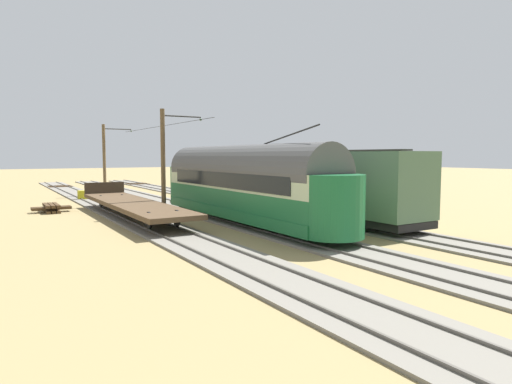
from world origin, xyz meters
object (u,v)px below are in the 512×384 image
flatcar_far_siding (132,204)px  vintage_streetcar (242,183)px  boxcar_adjacent (314,182)px  track_end_bumper (89,195)px  catenary_pole_foreground (105,159)px  spare_tie_stack (51,208)px  catenary_pole_mid_near (164,160)px

flatcar_far_siding → vintage_streetcar: bearing=130.9°
vintage_streetcar → flatcar_far_siding: vintage_streetcar is taller
boxcar_adjacent → track_end_bumper: (9.12, -18.62, -1.77)m
boxcar_adjacent → flatcar_far_siding: (9.12, -5.80, -1.31)m
catenary_pole_foreground → track_end_bumper: catenary_pole_foreground is taller
spare_tie_stack → catenary_pole_mid_near: bearing=137.1°
vintage_streetcar → track_end_bumper: vintage_streetcar is taller
catenary_pole_mid_near → track_end_bumper: size_ratio=3.66×
spare_tie_stack → boxcar_adjacent: bearing=138.6°
catenary_pole_foreground → vintage_streetcar: bearing=96.6°
vintage_streetcar → track_end_bumper: (4.56, -18.08, -1.86)m
vintage_streetcar → boxcar_adjacent: 4.60m
track_end_bumper → boxcar_adjacent: bearing=116.1°
catenary_pole_mid_near → catenary_pole_foreground: bearing=-90.0°
catenary_pole_foreground → track_end_bumper: size_ratio=3.66×
flatcar_far_siding → catenary_pole_foreground: 16.33m
vintage_streetcar → boxcar_adjacent: (-4.56, 0.54, -0.10)m
vintage_streetcar → boxcar_adjacent: vintage_streetcar is taller
catenary_pole_mid_near → spare_tie_stack: (5.86, -5.45, -3.18)m
catenary_pole_mid_near → boxcar_adjacent: bearing=139.9°
spare_tie_stack → track_end_bumper: size_ratio=1.33×
spare_tie_stack → catenary_pole_foreground: bearing=-119.4°
catenary_pole_foreground → flatcar_far_siding: bearing=82.6°
catenary_pole_foreground → spare_tie_stack: (5.86, 10.42, -3.18)m
flatcar_far_siding → catenary_pole_foreground: bearing=-97.4°
catenary_pole_foreground → track_end_bumper: (2.09, 3.18, -3.05)m
boxcar_adjacent → spare_tie_stack: 17.30m
track_end_bumper → catenary_pole_mid_near: bearing=99.3°
vintage_streetcar → catenary_pole_mid_near: bearing=-65.3°
vintage_streetcar → flatcar_far_siding: 7.11m
flatcar_far_siding → catenary_pole_mid_near: bearing=-176.7°
boxcar_adjacent → spare_tie_stack: size_ratio=6.21×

